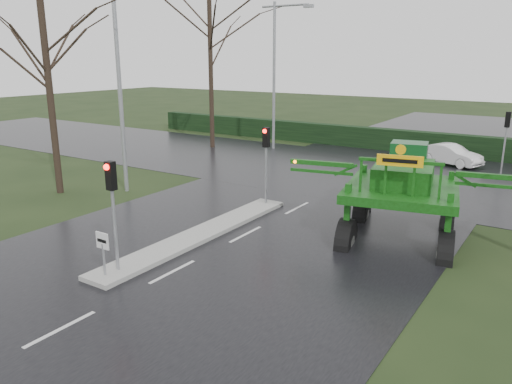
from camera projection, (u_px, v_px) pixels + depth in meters
The scene contains 15 objects.
ground at pixel (173, 272), 15.39m from camera, with size 140.00×140.00×0.00m, color black.
road_main at pixel (317, 198), 23.46m from camera, with size 14.00×80.00×0.02m, color black.
road_cross at pixel (365, 174), 28.31m from camera, with size 80.00×12.00×0.02m, color black.
median_island at pixel (201, 234), 18.48m from camera, with size 1.20×10.00×0.16m, color gray.
hedge_row at pixel (408, 141), 34.57m from camera, with size 44.00×0.90×1.50m, color black.
keep_left_sign at pixel (103, 247), 14.59m from camera, with size 0.50×0.07×1.35m.
traffic_signal_near at pixel (112, 193), 14.58m from camera, with size 0.26×0.33×3.52m.
traffic_signal_mid at pixel (266, 149), 21.45m from camera, with size 0.26×0.33×3.52m.
traffic_signal_far at pixel (507, 129), 27.43m from camera, with size 0.26×0.33×3.52m.
street_light_left_near at pixel (123, 67), 22.99m from camera, with size 3.85×0.30×10.00m.
street_light_left_far at pixel (278, 63), 34.29m from camera, with size 3.85×0.30×10.00m.
tree_left_near at pixel (47, 70), 22.89m from camera, with size 6.30×6.30×10.85m.
tree_left_far at pixel (210, 46), 34.65m from camera, with size 7.70×7.70×13.26m.
crop_sprayer at pixel (350, 183), 17.36m from camera, with size 8.13×5.83×4.63m.
white_sedan at pixel (449, 165), 30.62m from camera, with size 1.32×3.80×1.25m, color white.
Camera 1 is at (9.93, -10.47, 6.45)m, focal length 35.00 mm.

